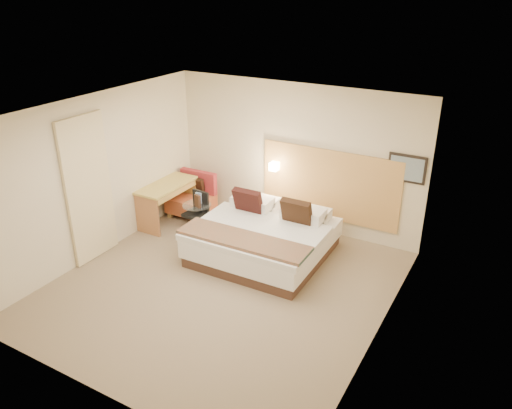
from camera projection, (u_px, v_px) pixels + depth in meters
The scene contains 20 objects.
floor at pixel (222, 287), 7.67m from camera, with size 4.80×5.00×0.02m, color #7C6A53.
ceiling at pixel (216, 113), 6.55m from camera, with size 4.80×5.00×0.02m, color white.
wall_back at pixel (295, 157), 9.10m from camera, with size 4.80×0.02×2.70m, color beige.
wall_front at pixel (85, 295), 5.12m from camera, with size 4.80×0.02×2.70m, color beige.
wall_left at pixel (97, 177), 8.19m from camera, with size 0.02×5.00×2.70m, color beige.
wall_right at pixel (386, 248), 6.03m from camera, with size 0.02×5.00×2.70m, color beige.
headboard_panel at pixel (329, 185), 8.92m from camera, with size 2.60×0.04×1.30m, color tan.
art_frame at pixel (407, 168), 8.11m from camera, with size 0.62×0.03×0.47m, color black.
art_canvas at pixel (407, 169), 8.09m from camera, with size 0.54×0.01×0.39m, color gray.
lamp_arm at pixel (276, 165), 9.27m from camera, with size 0.02×0.02×0.12m, color silver.
lamp_shade at pixel (274, 166), 9.22m from camera, with size 0.15×0.15×0.15m, color #FFEDC6.
curtain at pixel (89, 190), 8.03m from camera, with size 0.06×0.90×2.42m, color beige.
bottle_a at pixel (197, 198), 9.05m from camera, with size 0.06×0.06×0.21m, color #7EA0C4.
bottle_b at pixel (200, 198), 9.04m from camera, with size 0.06×0.06×0.21m, color #8BA8D7.
menu_folder at pixel (198, 201), 8.89m from camera, with size 0.14×0.05×0.23m, color #352015.
bed at pixel (264, 237), 8.41m from camera, with size 2.16×2.08×1.03m.
lounge_chair at pixel (193, 198), 9.90m from camera, with size 0.81×0.71×0.84m.
side_table at pixel (198, 218), 9.13m from camera, with size 0.67×0.67×0.58m.
desk at pixel (168, 192), 9.46m from camera, with size 0.59×1.26×0.79m.
desk_chair at pixel (197, 217), 9.12m from camera, with size 0.49×0.49×0.81m.
Camera 1 is at (3.64, -5.37, 4.32)m, focal length 35.00 mm.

